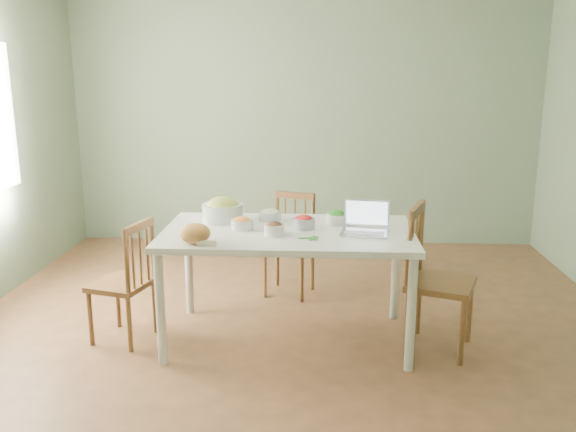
# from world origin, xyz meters

# --- Properties ---
(floor) EXTENTS (5.00, 5.00, 0.00)m
(floor) POSITION_xyz_m (0.00, 0.00, 0.00)
(floor) COLOR brown
(floor) RESTS_ON ground
(wall_back) EXTENTS (5.00, 0.00, 2.70)m
(wall_back) POSITION_xyz_m (0.00, 2.50, 1.35)
(wall_back) COLOR gray
(wall_back) RESTS_ON ground
(wall_front) EXTENTS (5.00, 0.00, 2.70)m
(wall_front) POSITION_xyz_m (0.00, -2.50, 1.35)
(wall_front) COLOR gray
(wall_front) RESTS_ON ground
(dining_table) EXTENTS (1.72, 0.97, 0.81)m
(dining_table) POSITION_xyz_m (-0.03, -0.04, 0.40)
(dining_table) COLOR white
(dining_table) RESTS_ON floor
(chair_far) EXTENTS (0.46, 0.45, 0.86)m
(chair_far) POSITION_xyz_m (-0.08, 0.86, 0.43)
(chair_far) COLOR brown
(chair_far) RESTS_ON floor
(chair_left) EXTENTS (0.46, 0.47, 0.87)m
(chair_left) POSITION_xyz_m (-1.21, -0.10, 0.44)
(chair_left) COLOR brown
(chair_left) RESTS_ON floor
(chair_right) EXTENTS (0.55, 0.56, 1.00)m
(chair_right) POSITION_xyz_m (1.01, -0.13, 0.50)
(chair_right) COLOR brown
(chair_right) RESTS_ON floor
(bread_boule) EXTENTS (0.21, 0.21, 0.13)m
(bread_boule) POSITION_xyz_m (-0.61, -0.38, 0.87)
(bread_boule) COLOR #C2783A
(bread_boule) RESTS_ON dining_table
(butter_stick) EXTENTS (0.12, 0.04, 0.03)m
(butter_stick) POSITION_xyz_m (-0.52, -0.44, 0.82)
(butter_stick) COLOR beige
(butter_stick) RESTS_ON dining_table
(bowl_squash) EXTENTS (0.31, 0.31, 0.17)m
(bowl_squash) POSITION_xyz_m (-0.52, 0.19, 0.89)
(bowl_squash) COLOR #BAC446
(bowl_squash) RESTS_ON dining_table
(bowl_carrot) EXTENTS (0.16, 0.16, 0.09)m
(bowl_carrot) POSITION_xyz_m (-0.35, -0.02, 0.85)
(bowl_carrot) COLOR orange
(bowl_carrot) RESTS_ON dining_table
(bowl_onion) EXTENTS (0.16, 0.16, 0.09)m
(bowl_onion) POSITION_xyz_m (-0.18, 0.23, 0.85)
(bowl_onion) COLOR beige
(bowl_onion) RESTS_ON dining_table
(bowl_mushroom) EXTENTS (0.18, 0.18, 0.09)m
(bowl_mushroom) POSITION_xyz_m (-0.12, -0.17, 0.85)
(bowl_mushroom) COLOR #321A0D
(bowl_mushroom) RESTS_ON dining_table
(bowl_redpep) EXTENTS (0.17, 0.17, 0.09)m
(bowl_redpep) POSITION_xyz_m (0.07, 0.01, 0.85)
(bowl_redpep) COLOR red
(bowl_redpep) RESTS_ON dining_table
(bowl_broccoli) EXTENTS (0.20, 0.20, 0.10)m
(bowl_broccoli) POSITION_xyz_m (0.30, 0.16, 0.85)
(bowl_broccoli) COLOR #1F5321
(bowl_broccoli) RESTS_ON dining_table
(flatbread) EXTENTS (0.22, 0.22, 0.02)m
(flatbread) POSITION_xyz_m (0.33, 0.34, 0.81)
(flatbread) COLOR tan
(flatbread) RESTS_ON dining_table
(basil_bunch) EXTENTS (0.17, 0.17, 0.02)m
(basil_bunch) POSITION_xyz_m (0.11, -0.24, 0.81)
(basil_bunch) COLOR #10520F
(basil_bunch) RESTS_ON dining_table
(laptop) EXTENTS (0.35, 0.32, 0.21)m
(laptop) POSITION_xyz_m (0.48, -0.11, 0.91)
(laptop) COLOR silver
(laptop) RESTS_ON dining_table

